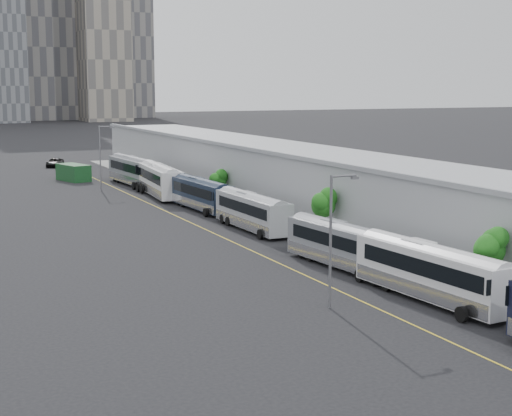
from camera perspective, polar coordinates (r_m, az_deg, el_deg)
sidewalk at (r=71.93m, az=7.33°, el=-2.33°), size 10.00×170.00×0.12m
lane_line at (r=67.06m, az=-0.32°, el=-3.12°), size 0.12×160.00×0.02m
depot at (r=73.52m, az=10.02°, el=0.58°), size 12.45×160.40×7.20m
bus_2 at (r=52.60m, az=12.66°, el=-4.94°), size 3.62×13.04×3.76m
bus_3 at (r=60.90m, az=6.33°, el=-2.99°), size 3.57×12.21×3.52m
bus_4 at (r=76.16m, az=-0.26°, el=-0.51°), size 2.78×12.43×3.62m
bus_5 at (r=88.69m, az=-3.99°, el=0.81°), size 3.13×12.44×3.60m
bus_6 at (r=100.25m, az=-6.99°, el=1.81°), size 3.96×14.11×4.07m
bus_7 at (r=112.42m, az=-8.91°, el=2.52°), size 3.64×13.89×4.02m
tree_1 at (r=52.67m, az=16.63°, el=-2.66°), size 2.05×2.05×4.81m
tree_2 at (r=69.98m, az=4.92°, el=0.45°), size 2.19×2.19×4.84m
tree_3 at (r=92.86m, az=-2.78°, el=2.09°), size 1.96×1.96×3.98m
street_lamp_near at (r=49.27m, az=5.65°, el=-1.72°), size 2.04×0.22×8.50m
street_lamp_far at (r=107.15m, az=-11.18°, el=3.94°), size 2.04×0.22×8.67m
shipping_container at (r=119.20m, az=-13.14°, el=2.53°), size 4.31×6.51×2.45m
suv at (r=140.40m, az=-14.42°, el=3.22°), size 4.16×6.06×1.54m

